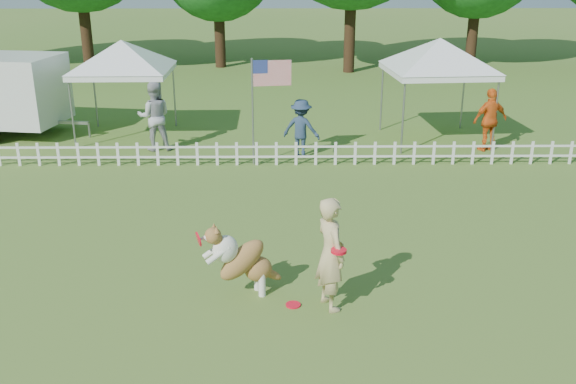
# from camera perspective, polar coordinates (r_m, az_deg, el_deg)

# --- Properties ---
(ground) EXTENTS (120.00, 120.00, 0.00)m
(ground) POSITION_cam_1_polar(r_m,az_deg,el_deg) (9.90, 0.21, -10.02)
(ground) COLOR #3E6D22
(ground) RESTS_ON ground
(picket_fence) EXTENTS (22.00, 0.08, 0.60)m
(picket_fence) POSITION_cam_1_polar(r_m,az_deg,el_deg) (16.24, -0.17, 3.43)
(picket_fence) COLOR silver
(picket_fence) RESTS_ON ground
(handler) EXTENTS (0.63, 0.75, 1.76)m
(handler) POSITION_cam_1_polar(r_m,az_deg,el_deg) (9.49, 3.81, -5.49)
(handler) COLOR tan
(handler) RESTS_ON ground
(dog) EXTENTS (1.26, 0.80, 1.24)m
(dog) POSITION_cam_1_polar(r_m,az_deg,el_deg) (9.89, -3.99, -6.03)
(dog) COLOR brown
(dog) RESTS_ON ground
(frisbee_on_turf) EXTENTS (0.30, 0.30, 0.02)m
(frisbee_on_turf) POSITION_cam_1_polar(r_m,az_deg,el_deg) (9.88, 0.46, -9.99)
(frisbee_on_turf) COLOR red
(frisbee_on_turf) RESTS_ON ground
(canopy_tent_left) EXTENTS (2.68, 2.68, 2.73)m
(canopy_tent_left) POSITION_cam_1_polar(r_m,az_deg,el_deg) (19.27, -14.27, 8.75)
(canopy_tent_left) COLOR white
(canopy_tent_left) RESTS_ON ground
(canopy_tent_right) EXTENTS (2.94, 2.94, 2.83)m
(canopy_tent_right) POSITION_cam_1_polar(r_m,az_deg,el_deg) (18.77, 13.04, 8.71)
(canopy_tent_right) COLOR white
(canopy_tent_right) RESTS_ON ground
(flag_pole) EXTENTS (1.04, 0.26, 2.69)m
(flag_pole) POSITION_cam_1_polar(r_m,az_deg,el_deg) (16.05, -3.15, 7.05)
(flag_pole) COLOR gray
(flag_pole) RESTS_ON ground
(spectator_a) EXTENTS (1.00, 0.83, 1.87)m
(spectator_a) POSITION_cam_1_polar(r_m,az_deg,el_deg) (17.78, -11.78, 6.60)
(spectator_a) COLOR #A6A6AC
(spectator_a) RESTS_ON ground
(spectator_b) EXTENTS (1.12, 0.87, 1.53)m
(spectator_b) POSITION_cam_1_polar(r_m,az_deg,el_deg) (16.83, 1.18, 5.68)
(spectator_b) COLOR #263851
(spectator_b) RESTS_ON ground
(spectator_c) EXTENTS (1.08, 0.70, 1.70)m
(spectator_c) POSITION_cam_1_polar(r_m,az_deg,el_deg) (18.20, 17.52, 6.13)
(spectator_c) COLOR orange
(spectator_c) RESTS_ON ground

